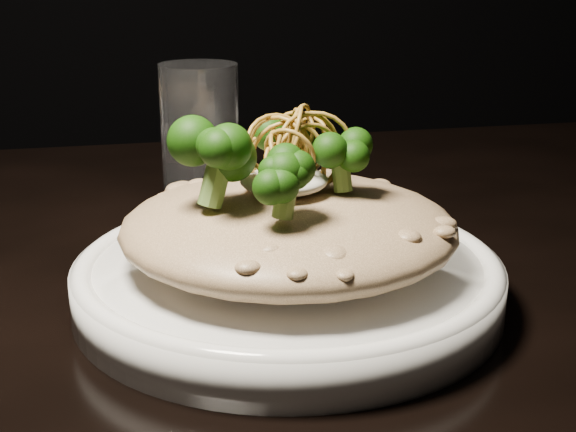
% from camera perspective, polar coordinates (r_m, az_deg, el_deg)
% --- Properties ---
extents(table, '(1.10, 0.80, 0.75)m').
position_cam_1_polar(table, '(0.57, -2.16, -11.64)').
color(table, black).
rests_on(table, ground).
extents(plate, '(0.26, 0.26, 0.03)m').
position_cam_1_polar(plate, '(0.49, 0.00, -4.64)').
color(plate, white).
rests_on(plate, table).
extents(risotto, '(0.20, 0.20, 0.04)m').
position_cam_1_polar(risotto, '(0.48, 0.05, -0.77)').
color(risotto, brown).
rests_on(risotto, plate).
extents(broccoli, '(0.11, 0.11, 0.04)m').
position_cam_1_polar(broccoli, '(0.46, -0.14, 3.97)').
color(broccoli, black).
rests_on(broccoli, risotto).
extents(cheese, '(0.05, 0.05, 0.01)m').
position_cam_1_polar(cheese, '(0.46, -0.29, 2.57)').
color(cheese, silver).
rests_on(cheese, risotto).
extents(shallots, '(0.05, 0.05, 0.03)m').
position_cam_1_polar(shallots, '(0.47, 0.63, 5.63)').
color(shallots, brown).
rests_on(shallots, cheese).
extents(drinking_glass, '(0.08, 0.08, 0.12)m').
position_cam_1_polar(drinking_glass, '(0.68, -6.27, 5.88)').
color(drinking_glass, white).
rests_on(drinking_glass, table).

